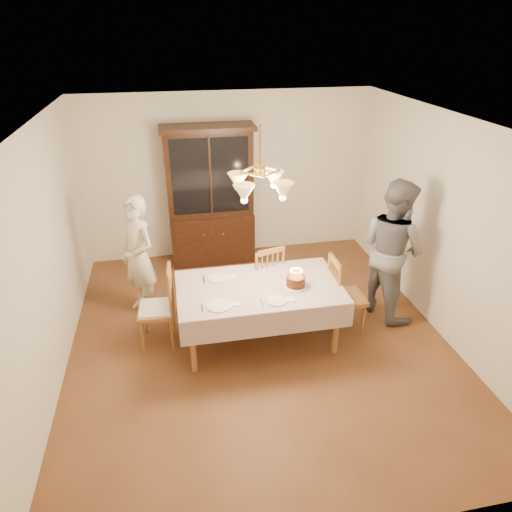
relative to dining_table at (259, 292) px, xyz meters
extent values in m
plane|color=brown|center=(0.00, 0.00, -0.68)|extent=(5.00, 5.00, 0.00)
plane|color=white|center=(0.00, 0.00, 1.92)|extent=(5.00, 5.00, 0.00)
plane|color=silver|center=(0.00, 2.50, 0.62)|extent=(4.50, 0.00, 4.50)
plane|color=silver|center=(0.00, -2.50, 0.62)|extent=(4.50, 0.00, 4.50)
plane|color=silver|center=(-2.25, 0.00, 0.62)|extent=(0.00, 5.00, 5.00)
plane|color=silver|center=(2.25, 0.00, 0.62)|extent=(0.00, 5.00, 5.00)
cube|color=brown|center=(0.00, 0.00, 0.05)|extent=(1.80, 1.00, 0.04)
cube|color=beige|center=(0.00, 0.00, 0.07)|extent=(1.90, 1.10, 0.01)
cylinder|color=brown|center=(-0.82, -0.42, -0.33)|extent=(0.07, 0.07, 0.71)
cylinder|color=brown|center=(0.82, -0.42, -0.33)|extent=(0.07, 0.07, 0.71)
cylinder|color=brown|center=(-0.82, 0.42, -0.33)|extent=(0.07, 0.07, 0.71)
cylinder|color=brown|center=(0.82, 0.42, -0.33)|extent=(0.07, 0.07, 0.71)
cube|color=black|center=(-0.32, 2.23, -0.28)|extent=(1.30, 0.50, 0.80)
cube|color=black|center=(-0.32, 2.28, 0.77)|extent=(1.30, 0.40, 1.30)
cube|color=black|center=(-0.32, 2.08, 0.77)|extent=(1.14, 0.01, 1.14)
cube|color=black|center=(-0.32, 2.23, 1.45)|extent=(1.38, 0.54, 0.06)
cube|color=brown|center=(0.17, 0.62, -0.23)|extent=(0.54, 0.53, 0.05)
cube|color=brown|center=(0.22, 0.44, 0.29)|extent=(0.39, 0.15, 0.06)
cylinder|color=brown|center=(0.29, 0.84, -0.47)|extent=(0.04, 0.04, 0.43)
cylinder|color=brown|center=(-0.05, 0.73, -0.47)|extent=(0.04, 0.04, 0.43)
cylinder|color=brown|center=(0.39, 0.51, -0.47)|extent=(0.04, 0.04, 0.43)
cylinder|color=brown|center=(0.05, 0.41, -0.47)|extent=(0.04, 0.04, 0.43)
cube|color=brown|center=(-1.21, 0.19, -0.23)|extent=(0.44, 0.46, 0.05)
cube|color=brown|center=(-1.02, 0.18, 0.29)|extent=(0.06, 0.40, 0.06)
cylinder|color=brown|center=(-1.37, 0.38, -0.47)|extent=(0.04, 0.04, 0.43)
cylinder|color=brown|center=(-1.38, 0.02, -0.47)|extent=(0.04, 0.04, 0.43)
cylinder|color=brown|center=(-1.03, 0.36, -0.47)|extent=(0.04, 0.04, 0.43)
cylinder|color=brown|center=(-1.05, 0.00, -0.47)|extent=(0.04, 0.04, 0.43)
cube|color=white|center=(-1.21, 0.19, -0.20)|extent=(0.40, 0.42, 0.03)
cube|color=brown|center=(1.11, 0.02, -0.23)|extent=(0.42, 0.44, 0.05)
cube|color=brown|center=(0.92, 0.03, 0.29)|extent=(0.04, 0.40, 0.06)
cylinder|color=brown|center=(1.28, -0.16, -0.47)|extent=(0.04, 0.04, 0.43)
cylinder|color=brown|center=(1.28, 0.20, -0.47)|extent=(0.04, 0.04, 0.43)
cylinder|color=brown|center=(0.94, -0.15, -0.47)|extent=(0.04, 0.04, 0.43)
cylinder|color=brown|center=(0.94, 0.21, -0.47)|extent=(0.04, 0.04, 0.43)
imported|color=white|center=(-1.39, 0.91, 0.13)|extent=(0.67, 0.71, 1.63)
imported|color=slate|center=(1.78, 0.30, 0.24)|extent=(0.95, 1.07, 1.84)
cylinder|color=white|center=(0.41, -0.08, 0.08)|extent=(0.30, 0.30, 0.01)
cylinder|color=#3D1C0E|center=(0.41, -0.08, 0.15)|extent=(0.22, 0.22, 0.12)
cylinder|color=#598CD8|center=(0.48, -0.08, 0.24)|extent=(0.01, 0.01, 0.07)
sphere|color=#FFB23F|center=(0.48, -0.08, 0.28)|extent=(0.01, 0.01, 0.01)
cylinder|color=pink|center=(0.47, -0.06, 0.24)|extent=(0.01, 0.01, 0.07)
sphere|color=#FFB23F|center=(0.47, -0.06, 0.28)|extent=(0.01, 0.01, 0.01)
cylinder|color=#EACC66|center=(0.46, -0.04, 0.24)|extent=(0.01, 0.01, 0.07)
sphere|color=#FFB23F|center=(0.46, -0.04, 0.28)|extent=(0.01, 0.01, 0.01)
cylinder|color=#598CD8|center=(0.44, -0.02, 0.24)|extent=(0.01, 0.01, 0.07)
sphere|color=#FFB23F|center=(0.44, -0.02, 0.28)|extent=(0.01, 0.01, 0.01)
cylinder|color=pink|center=(0.42, -0.02, 0.24)|extent=(0.01, 0.01, 0.07)
sphere|color=#FFB23F|center=(0.42, -0.02, 0.28)|extent=(0.01, 0.01, 0.01)
cylinder|color=#EACC66|center=(0.39, -0.02, 0.24)|extent=(0.01, 0.01, 0.07)
sphere|color=#FFB23F|center=(0.39, -0.02, 0.28)|extent=(0.01, 0.01, 0.01)
cylinder|color=#598CD8|center=(0.37, -0.03, 0.24)|extent=(0.01, 0.01, 0.07)
sphere|color=#FFB23F|center=(0.37, -0.03, 0.28)|extent=(0.01, 0.01, 0.01)
cylinder|color=pink|center=(0.36, -0.05, 0.24)|extent=(0.01, 0.01, 0.07)
sphere|color=#FFB23F|center=(0.36, -0.05, 0.28)|extent=(0.01, 0.01, 0.01)
cylinder|color=#EACC66|center=(0.35, -0.07, 0.24)|extent=(0.01, 0.01, 0.07)
sphere|color=#FFB23F|center=(0.35, -0.07, 0.28)|extent=(0.01, 0.01, 0.01)
cylinder|color=#598CD8|center=(0.35, -0.09, 0.24)|extent=(0.01, 0.01, 0.07)
sphere|color=#FFB23F|center=(0.35, -0.09, 0.28)|extent=(0.01, 0.01, 0.01)
cylinder|color=pink|center=(0.36, -0.12, 0.24)|extent=(0.01, 0.01, 0.07)
sphere|color=#FFB23F|center=(0.36, -0.12, 0.28)|extent=(0.01, 0.01, 0.01)
cylinder|color=#EACC66|center=(0.37, -0.13, 0.24)|extent=(0.01, 0.01, 0.07)
sphere|color=#FFB23F|center=(0.37, -0.13, 0.28)|extent=(0.01, 0.01, 0.01)
cylinder|color=#598CD8|center=(0.39, -0.15, 0.24)|extent=(0.01, 0.01, 0.07)
sphere|color=#FFB23F|center=(0.39, -0.15, 0.28)|extent=(0.01, 0.01, 0.01)
cylinder|color=pink|center=(0.42, -0.15, 0.24)|extent=(0.01, 0.01, 0.07)
sphere|color=#FFB23F|center=(0.42, -0.15, 0.28)|extent=(0.01, 0.01, 0.01)
cylinder|color=#EACC66|center=(0.44, -0.14, 0.24)|extent=(0.01, 0.01, 0.07)
sphere|color=#FFB23F|center=(0.44, -0.14, 0.28)|extent=(0.01, 0.01, 0.01)
cylinder|color=#598CD8|center=(0.46, -0.13, 0.24)|extent=(0.01, 0.01, 0.07)
sphere|color=#FFB23F|center=(0.46, -0.13, 0.28)|extent=(0.01, 0.01, 0.01)
cylinder|color=pink|center=(0.47, -0.11, 0.24)|extent=(0.01, 0.01, 0.07)
sphere|color=#FFB23F|center=(0.47, -0.11, 0.28)|extent=(0.01, 0.01, 0.01)
cylinder|color=white|center=(-0.51, -0.33, 0.08)|extent=(0.27, 0.27, 0.02)
cube|color=silver|center=(-0.69, -0.33, 0.08)|extent=(0.01, 0.16, 0.01)
cube|color=white|center=(-0.33, -0.33, 0.08)|extent=(0.10, 0.10, 0.01)
cylinder|color=white|center=(0.12, -0.35, 0.08)|extent=(0.23, 0.23, 0.02)
cube|color=silver|center=(-0.04, -0.35, 0.08)|extent=(0.01, 0.16, 0.01)
cube|color=white|center=(0.28, -0.35, 0.08)|extent=(0.10, 0.10, 0.01)
cylinder|color=white|center=(-0.45, 0.26, 0.08)|extent=(0.24, 0.24, 0.02)
cube|color=silver|center=(-0.62, 0.26, 0.08)|extent=(0.01, 0.16, 0.01)
cube|color=white|center=(-0.29, 0.26, 0.08)|extent=(0.10, 0.10, 0.01)
cylinder|color=#BF8C3F|center=(0.00, 0.00, 1.72)|extent=(0.02, 0.02, 0.40)
cylinder|color=#BF8C3F|center=(0.00, 0.00, 1.47)|extent=(0.12, 0.12, 0.10)
cone|color=#D8994C|center=(0.20, 0.20, 1.29)|extent=(0.22, 0.22, 0.18)
sphere|color=#FFD899|center=(0.20, 0.20, 1.22)|extent=(0.07, 0.07, 0.07)
cone|color=#D8994C|center=(-0.20, 0.20, 1.29)|extent=(0.22, 0.22, 0.18)
sphere|color=#FFD899|center=(-0.20, 0.20, 1.22)|extent=(0.07, 0.07, 0.07)
cone|color=#D8994C|center=(-0.20, -0.20, 1.29)|extent=(0.22, 0.22, 0.18)
sphere|color=#FFD899|center=(-0.20, -0.20, 1.22)|extent=(0.07, 0.07, 0.07)
cone|color=#D8994C|center=(0.20, -0.20, 1.29)|extent=(0.22, 0.22, 0.18)
sphere|color=#FFD899|center=(0.20, -0.20, 1.22)|extent=(0.07, 0.07, 0.07)
camera|label=1|loc=(-0.91, -4.44, 2.81)|focal=32.00mm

